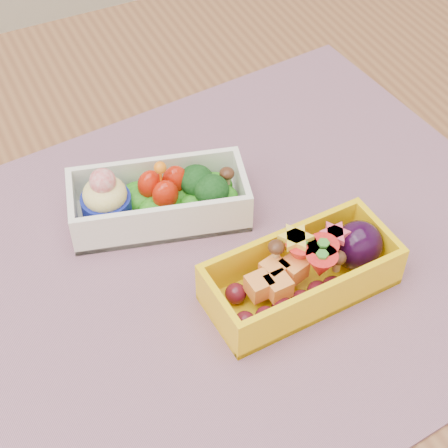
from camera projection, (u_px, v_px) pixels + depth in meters
name	position (u px, v px, depth m)	size (l,w,h in m)	color
table	(178.00, 336.00, 0.68)	(1.20, 0.80, 0.75)	brown
placemat	(218.00, 263.00, 0.61)	(0.53, 0.41, 0.00)	gray
bento_white	(158.00, 199.00, 0.63)	(0.16, 0.10, 0.06)	white
bento_yellow	(305.00, 272.00, 0.57)	(0.15, 0.07, 0.05)	yellow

